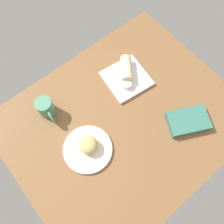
{
  "coord_description": "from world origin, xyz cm",
  "views": [
    {
      "loc": [
        29.25,
        26.85,
        111.42
      ],
      "look_at": [
        2.29,
        -5.92,
        7.0
      ],
      "focal_mm": 37.74,
      "sensor_mm": 36.0,
      "label": 1
    }
  ],
  "objects": [
    {
      "name": "book_stack",
      "position": [
        -23.19,
        20.38,
        5.79
      ],
      "size": [
        22.73,
        19.7,
        3.58
      ],
      "color": "#387260",
      "rests_on": "dining_table"
    },
    {
      "name": "scone_pastry",
      "position": [
        20.85,
        0.37,
        8.29
      ],
      "size": [
        11.26,
        11.48,
        5.78
      ],
      "primitive_type": "ellipsoid",
      "rotation": [
        0.0,
        0.0,
        4.29
      ],
      "color": "#D7B66B",
      "rests_on": "round_plate"
    },
    {
      "name": "square_plate",
      "position": [
        -16.01,
        -16.36,
        4.8
      ],
      "size": [
        23.53,
        23.53,
        1.6
      ],
      "primitive_type": "cube",
      "rotation": [
        0.0,
        0.0,
        -0.12
      ],
      "color": "white",
      "rests_on": "dining_table"
    },
    {
      "name": "sauce_cup",
      "position": [
        -13.09,
        -12.63,
        7.05
      ],
      "size": [
        4.71,
        4.71,
        2.7
      ],
      "color": "silver",
      "rests_on": "square_plate"
    },
    {
      "name": "coffee_mug",
      "position": [
        25.66,
        -26.92,
        9.03
      ],
      "size": [
        7.95,
        13.14,
        9.85
      ],
      "color": "#4C8C6B",
      "rests_on": "dining_table"
    },
    {
      "name": "round_plate",
      "position": [
        22.08,
        0.53,
        4.7
      ],
      "size": [
        22.67,
        22.67,
        1.4
      ],
      "primitive_type": "cylinder",
      "color": "silver",
      "rests_on": "dining_table"
    },
    {
      "name": "breakfast_wrap",
      "position": [
        -18.34,
        -19.35,
        8.44
      ],
      "size": [
        12.42,
        14.03,
        5.67
      ],
      "primitive_type": "cylinder",
      "rotation": [
        1.57,
        0.0,
        2.51
      ],
      "color": "beige",
      "rests_on": "square_plate"
    },
    {
      "name": "dining_table",
      "position": [
        0.0,
        0.0,
        2.0
      ],
      "size": [
        110.0,
        90.0,
        4.0
      ],
      "primitive_type": "cube",
      "color": "brown",
      "rests_on": "ground"
    }
  ]
}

